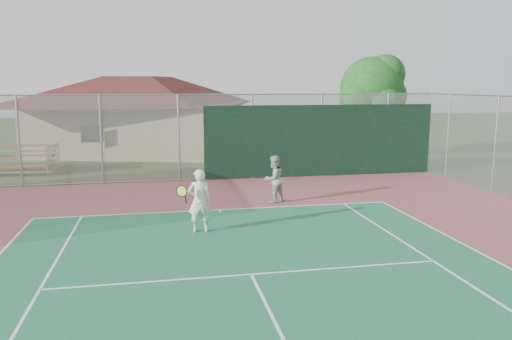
{
  "coord_description": "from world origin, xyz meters",
  "views": [
    {
      "loc": [
        -1.78,
        -3.22,
        3.89
      ],
      "look_at": [
        0.95,
        10.76,
        1.44
      ],
      "focal_mm": 35.0,
      "sensor_mm": 36.0,
      "label": 1
    }
  ],
  "objects_px": {
    "clubhouse": "(140,107)",
    "tree": "(373,91)",
    "bleachers": "(16,159)",
    "player_white_front": "(199,201)",
    "player_grey_back": "(274,180)"
  },
  "relations": [
    {
      "from": "clubhouse",
      "to": "bleachers",
      "type": "relative_size",
      "value": 4.12
    },
    {
      "from": "tree",
      "to": "player_white_front",
      "type": "xyz_separation_m",
      "value": [
        -10.05,
        -11.75,
        -2.72
      ]
    },
    {
      "from": "bleachers",
      "to": "player_grey_back",
      "type": "distance_m",
      "value": 12.53
    },
    {
      "from": "bleachers",
      "to": "player_white_front",
      "type": "bearing_deg",
      "value": -50.73
    },
    {
      "from": "clubhouse",
      "to": "player_grey_back",
      "type": "bearing_deg",
      "value": -55.17
    },
    {
      "from": "player_white_front",
      "to": "player_grey_back",
      "type": "relative_size",
      "value": 1.08
    },
    {
      "from": "player_white_front",
      "to": "clubhouse",
      "type": "bearing_deg",
      "value": -80.19
    },
    {
      "from": "bleachers",
      "to": "player_white_front",
      "type": "height_order",
      "value": "player_white_front"
    },
    {
      "from": "bleachers",
      "to": "tree",
      "type": "height_order",
      "value": "tree"
    },
    {
      "from": "tree",
      "to": "player_grey_back",
      "type": "height_order",
      "value": "tree"
    },
    {
      "from": "clubhouse",
      "to": "player_grey_back",
      "type": "relative_size",
      "value": 8.79
    },
    {
      "from": "tree",
      "to": "player_white_front",
      "type": "distance_m",
      "value": 15.7
    },
    {
      "from": "tree",
      "to": "player_white_front",
      "type": "relative_size",
      "value": 3.22
    },
    {
      "from": "clubhouse",
      "to": "tree",
      "type": "bearing_deg",
      "value": -6.4
    },
    {
      "from": "clubhouse",
      "to": "tree",
      "type": "height_order",
      "value": "tree"
    }
  ]
}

